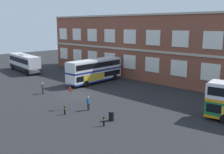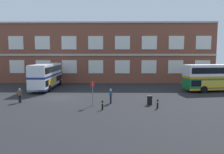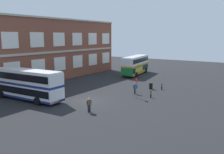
{
  "view_description": "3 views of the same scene",
  "coord_description": "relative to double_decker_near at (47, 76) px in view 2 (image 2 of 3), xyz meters",
  "views": [
    {
      "loc": [
        29.53,
        -22.74,
        10.05
      ],
      "look_at": [
        6.32,
        1.06,
        3.36
      ],
      "focal_mm": 42.12,
      "sensor_mm": 36.0,
      "label": 1
    },
    {
      "loc": [
        7.2,
        -27.2,
        5.53
      ],
      "look_at": [
        6.72,
        2.27,
        2.46
      ],
      "focal_mm": 34.16,
      "sensor_mm": 36.0,
      "label": 2
    },
    {
      "loc": [
        -24.62,
        -19.7,
        8.54
      ],
      "look_at": [
        8.17,
        1.8,
        1.87
      ],
      "focal_mm": 39.05,
      "sensor_mm": 36.0,
      "label": 3
    }
  ],
  "objects": [
    {
      "name": "double_decker_near",
      "position": [
        0.0,
        0.0,
        0.0
      ],
      "size": [
        3.19,
        11.09,
        4.07
      ],
      "color": "silver",
      "rests_on": "ground"
    },
    {
      "name": "safety_bollard_west",
      "position": [
        9.98,
        -13.59,
        -1.66
      ],
      "size": [
        0.19,
        0.19,
        0.95
      ],
      "color": "black",
      "rests_on": "ground"
    },
    {
      "name": "station_litter_bin",
      "position": [
        15.11,
        -11.28,
        -1.63
      ],
      "size": [
        0.6,
        0.6,
        1.03
      ],
      "color": "black",
      "rests_on": "ground"
    },
    {
      "name": "double_decker_middle",
      "position": [
        27.23,
        -2.07,
        0.0
      ],
      "size": [
        11.26,
        4.21,
        4.07
      ],
      "color": "#197038",
      "rests_on": "ground"
    },
    {
      "name": "brick_terminal_building",
      "position": [
        4.92,
        10.55,
        3.62
      ],
      "size": [
        51.3,
        8.19,
        11.83
      ],
      "color": "brown",
      "rests_on": "ground"
    },
    {
      "name": "waiting_passenger",
      "position": [
        10.76,
        -10.73,
        -1.22
      ],
      "size": [
        0.34,
        0.64,
        1.7
      ],
      "color": "black",
      "rests_on": "ground"
    },
    {
      "name": "safety_bollard_east",
      "position": [
        15.66,
        -12.91,
        -1.66
      ],
      "size": [
        0.19,
        0.19,
        0.95
      ],
      "color": "black",
      "rests_on": "ground"
    },
    {
      "name": "second_passenger",
      "position": [
        0.18,
        -10.46,
        -1.22
      ],
      "size": [
        0.63,
        0.36,
        1.7
      ],
      "color": "black",
      "rests_on": "ground"
    },
    {
      "name": "bus_stand_flag",
      "position": [
        8.82,
        -11.87,
        -0.51
      ],
      "size": [
        0.44,
        0.1,
        2.7
      ],
      "color": "slate",
      "rests_on": "ground"
    },
    {
      "name": "ground_plane",
      "position": [
        4.1,
        -5.42,
        -2.15
      ],
      "size": [
        120.0,
        120.0,
        0.0
      ],
      "primitive_type": "plane",
      "color": "#232326"
    }
  ]
}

